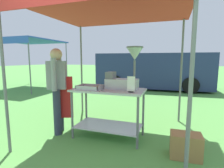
{
  "coord_description": "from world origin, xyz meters",
  "views": [
    {
      "loc": [
        0.77,
        -2.04,
        1.4
      ],
      "look_at": [
        -0.3,
        1.04,
        0.95
      ],
      "focal_mm": 28.23,
      "sensor_mm": 36.0,
      "label": 1
    }
  ],
  "objects_px": {
    "stall_canopy": "(110,12)",
    "supply_crate": "(186,146)",
    "menu_sign": "(131,86)",
    "donut_fryer": "(125,73)",
    "van_navy": "(152,70)",
    "neighbour_tent": "(27,42)",
    "donut_cart": "(108,103)",
    "donut_tray": "(90,88)",
    "vendor": "(58,86)"
  },
  "relations": [
    {
      "from": "donut_fryer",
      "to": "menu_sign",
      "type": "bearing_deg",
      "value": -58.2
    },
    {
      "from": "stall_canopy",
      "to": "donut_cart",
      "type": "relative_size",
      "value": 2.11
    },
    {
      "from": "vendor",
      "to": "van_navy",
      "type": "bearing_deg",
      "value": 79.79
    },
    {
      "from": "stall_canopy",
      "to": "neighbour_tent",
      "type": "distance_m",
      "value": 6.82
    },
    {
      "from": "donut_cart",
      "to": "vendor",
      "type": "relative_size",
      "value": 0.79
    },
    {
      "from": "donut_tray",
      "to": "donut_fryer",
      "type": "xyz_separation_m",
      "value": [
        0.59,
        0.19,
        0.26
      ]
    },
    {
      "from": "donut_cart",
      "to": "vendor",
      "type": "bearing_deg",
      "value": -173.13
    },
    {
      "from": "donut_fryer",
      "to": "neighbour_tent",
      "type": "relative_size",
      "value": 0.26
    },
    {
      "from": "donut_cart",
      "to": "stall_canopy",
      "type": "bearing_deg",
      "value": 90.0
    },
    {
      "from": "stall_canopy",
      "to": "donut_tray",
      "type": "relative_size",
      "value": 6.37
    },
    {
      "from": "vendor",
      "to": "supply_crate",
      "type": "bearing_deg",
      "value": -4.21
    },
    {
      "from": "vendor",
      "to": "neighbour_tent",
      "type": "xyz_separation_m",
      "value": [
        -4.65,
        4.08,
        1.34
      ]
    },
    {
      "from": "van_navy",
      "to": "menu_sign",
      "type": "bearing_deg",
      "value": -86.79
    },
    {
      "from": "vendor",
      "to": "supply_crate",
      "type": "relative_size",
      "value": 3.69
    },
    {
      "from": "donut_cart",
      "to": "van_navy",
      "type": "bearing_deg",
      "value": 88.94
    },
    {
      "from": "stall_canopy",
      "to": "donut_fryer",
      "type": "xyz_separation_m",
      "value": [
        0.28,
        -0.01,
        -1.05
      ]
    },
    {
      "from": "donut_fryer",
      "to": "vendor",
      "type": "xyz_separation_m",
      "value": [
        -1.26,
        -0.21,
        -0.27
      ]
    },
    {
      "from": "neighbour_tent",
      "to": "stall_canopy",
      "type": "bearing_deg",
      "value": -34.47
    },
    {
      "from": "donut_tray",
      "to": "donut_cart",
      "type": "bearing_deg",
      "value": 17.66
    },
    {
      "from": "donut_cart",
      "to": "van_navy",
      "type": "distance_m",
      "value": 5.9
    },
    {
      "from": "donut_tray",
      "to": "menu_sign",
      "type": "bearing_deg",
      "value": -5.78
    },
    {
      "from": "donut_cart",
      "to": "vendor",
      "type": "height_order",
      "value": "vendor"
    },
    {
      "from": "donut_tray",
      "to": "menu_sign",
      "type": "relative_size",
      "value": 1.65
    },
    {
      "from": "donut_tray",
      "to": "supply_crate",
      "type": "bearing_deg",
      "value": -6.71
    },
    {
      "from": "stall_canopy",
      "to": "neighbour_tent",
      "type": "height_order",
      "value": "neighbour_tent"
    },
    {
      "from": "donut_cart",
      "to": "donut_fryer",
      "type": "bearing_deg",
      "value": 18.05
    },
    {
      "from": "donut_tray",
      "to": "van_navy",
      "type": "relative_size",
      "value": 0.08
    },
    {
      "from": "menu_sign",
      "to": "supply_crate",
      "type": "distance_m",
      "value": 1.18
    },
    {
      "from": "donut_tray",
      "to": "donut_fryer",
      "type": "height_order",
      "value": "donut_fryer"
    },
    {
      "from": "donut_cart",
      "to": "van_navy",
      "type": "relative_size",
      "value": 0.24
    },
    {
      "from": "menu_sign",
      "to": "donut_fryer",
      "type": "bearing_deg",
      "value": 121.8
    },
    {
      "from": "van_navy",
      "to": "stall_canopy",
      "type": "bearing_deg",
      "value": -91.08
    },
    {
      "from": "menu_sign",
      "to": "supply_crate",
      "type": "relative_size",
      "value": 0.58
    },
    {
      "from": "van_navy",
      "to": "neighbour_tent",
      "type": "bearing_deg",
      "value": -161.38
    },
    {
      "from": "donut_cart",
      "to": "donut_fryer",
      "type": "xyz_separation_m",
      "value": [
        0.28,
        0.09,
        0.54
      ]
    },
    {
      "from": "van_navy",
      "to": "donut_cart",
      "type": "bearing_deg",
      "value": -91.06
    },
    {
      "from": "donut_tray",
      "to": "donut_fryer",
      "type": "distance_m",
      "value": 0.67
    },
    {
      "from": "donut_tray",
      "to": "stall_canopy",
      "type": "bearing_deg",
      "value": 32.72
    },
    {
      "from": "stall_canopy",
      "to": "supply_crate",
      "type": "height_order",
      "value": "stall_canopy"
    },
    {
      "from": "vendor",
      "to": "van_navy",
      "type": "distance_m",
      "value": 6.1
    },
    {
      "from": "donut_tray",
      "to": "menu_sign",
      "type": "distance_m",
      "value": 0.76
    },
    {
      "from": "supply_crate",
      "to": "neighbour_tent",
      "type": "distance_m",
      "value": 8.37
    },
    {
      "from": "donut_cart",
      "to": "donut_tray",
      "type": "xyz_separation_m",
      "value": [
        -0.3,
        -0.1,
        0.28
      ]
    },
    {
      "from": "donut_cart",
      "to": "supply_crate",
      "type": "height_order",
      "value": "donut_cart"
    },
    {
      "from": "stall_canopy",
      "to": "donut_fryer",
      "type": "distance_m",
      "value": 1.09
    },
    {
      "from": "donut_fryer",
      "to": "van_navy",
      "type": "relative_size",
      "value": 0.14
    },
    {
      "from": "stall_canopy",
      "to": "vendor",
      "type": "bearing_deg",
      "value": -167.53
    },
    {
      "from": "donut_tray",
      "to": "neighbour_tent",
      "type": "height_order",
      "value": "neighbour_tent"
    },
    {
      "from": "supply_crate",
      "to": "neighbour_tent",
      "type": "relative_size",
      "value": 0.16
    },
    {
      "from": "donut_tray",
      "to": "vendor",
      "type": "xyz_separation_m",
      "value": [
        -0.67,
        -0.02,
        -0.0
      ]
    }
  ]
}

